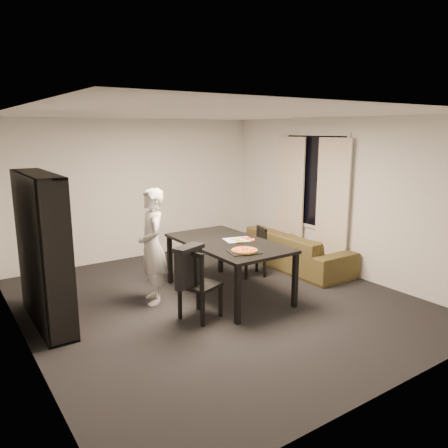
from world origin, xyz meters
TOP-DOWN VIEW (x-y plane):
  - room at (0.00, 0.00)m, footprint 5.01×5.51m
  - window_pane at (2.48, 0.60)m, footprint 0.02×1.40m
  - window_frame at (2.48, 0.60)m, footprint 0.03×1.52m
  - curtain_left at (2.40, 0.08)m, footprint 0.03×0.70m
  - curtain_right at (2.40, 1.12)m, footprint 0.03×0.70m
  - bookshelf at (-2.16, 0.60)m, footprint 0.35×1.50m
  - dining_table at (0.29, 0.13)m, footprint 1.08×1.94m
  - chair_left at (-0.57, -0.39)m, footprint 0.56×0.56m
  - chair_right at (1.17, 0.59)m, footprint 0.47×0.47m
  - draped_jacket at (-0.69, -0.43)m, footprint 0.45×0.31m
  - person at (-0.75, 0.48)m, footprint 0.52×0.67m
  - baking_tray at (0.14, -0.45)m, footprint 0.47×0.41m
  - pepperoni_pizza at (0.14, -0.46)m, footprint 0.35×0.35m
  - kitchen_towel at (0.46, 0.12)m, footprint 0.46×0.39m
  - pizza_slices at (0.50, 0.05)m, footprint 0.43×0.38m
  - sofa at (2.02, 0.56)m, footprint 0.86×2.20m

SIDE VIEW (x-z plane):
  - sofa at x=2.02m, z-range 0.00..0.64m
  - chair_right at x=1.17m, z-range 0.06..0.88m
  - chair_left at x=-0.57m, z-range 0.07..1.01m
  - dining_table at x=0.29m, z-range 0.33..1.14m
  - draped_jacket at x=-0.69m, z-range 0.52..1.04m
  - person at x=-0.75m, z-range 0.00..1.62m
  - kitchen_towel at x=0.46m, z-range 0.81..0.82m
  - baking_tray at x=0.14m, z-range 0.81..0.82m
  - pizza_slices at x=0.50m, z-range 0.82..0.83m
  - pepperoni_pizza at x=0.14m, z-range 0.82..0.85m
  - bookshelf at x=-2.16m, z-range 0.00..1.90m
  - curtain_left at x=2.40m, z-range 0.02..2.27m
  - curtain_right at x=2.40m, z-range 0.02..2.27m
  - room at x=0.00m, z-range 0.00..2.60m
  - window_pane at x=2.48m, z-range 0.70..2.30m
  - window_frame at x=2.48m, z-range 0.64..2.36m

